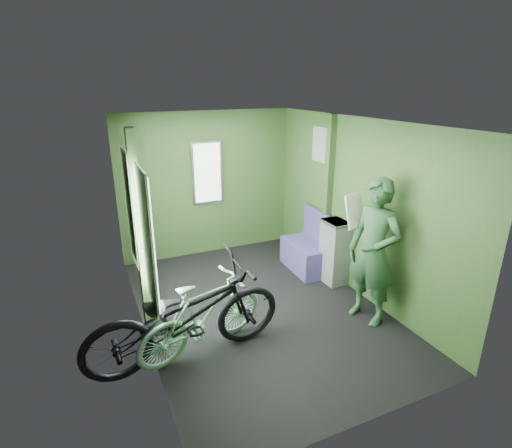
{
  "coord_description": "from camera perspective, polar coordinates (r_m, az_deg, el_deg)",
  "views": [
    {
      "loc": [
        -1.84,
        -3.99,
        2.7
      ],
      "look_at": [
        0.0,
        0.1,
        1.1
      ],
      "focal_mm": 28.0,
      "sensor_mm": 36.0,
      "label": 1
    }
  ],
  "objects": [
    {
      "name": "room",
      "position": [
        4.59,
        -0.11,
        3.65
      ],
      "size": [
        4.0,
        4.02,
        2.31
      ],
      "color": "black",
      "rests_on": "ground"
    },
    {
      "name": "bicycle_mint",
      "position": [
        4.47,
        -7.17,
        -17.7
      ],
      "size": [
        1.6,
        0.96,
        0.96
      ],
      "primitive_type": "imported",
      "rotation": [
        0.0,
        -0.17,
        1.85
      ],
      "color": "#92D9AE",
      "rests_on": "ground"
    },
    {
      "name": "bicycle_black",
      "position": [
        4.39,
        -9.48,
        -18.69
      ],
      "size": [
        2.1,
        0.99,
        1.16
      ],
      "primitive_type": "imported",
      "rotation": [
        0.0,
        -0.14,
        1.64
      ],
      "color": "black",
      "rests_on": "ground"
    },
    {
      "name": "bench_seat",
      "position": [
        6.1,
        7.39,
        -4.08
      ],
      "size": [
        0.5,
        0.87,
        0.9
      ],
      "rotation": [
        0.0,
        0.0,
        -0.04
      ],
      "color": "navy",
      "rests_on": "ground"
    },
    {
      "name": "passenger",
      "position": [
        4.76,
        16.42,
        -3.89
      ],
      "size": [
        0.58,
        0.75,
        1.73
      ],
      "rotation": [
        0.0,
        0.0,
        -1.28
      ],
      "color": "#2B5030",
      "rests_on": "ground"
    },
    {
      "name": "waste_box",
      "position": [
        5.7,
        11.1,
        -3.93
      ],
      "size": [
        0.27,
        0.38,
        0.92
      ],
      "primitive_type": "cube",
      "color": "slate",
      "rests_on": "ground"
    }
  ]
}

